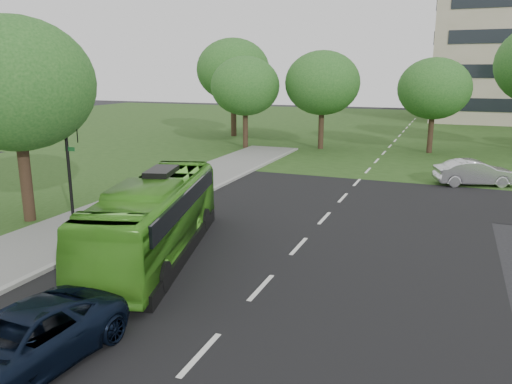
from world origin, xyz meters
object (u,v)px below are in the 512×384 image
(tree_park_f, at_px, (233,70))
(traffic_light, at_px, (70,155))
(sedan, at_px, (475,173))
(tree_park_a, at_px, (245,86))
(tree_side_near, at_px, (15,84))
(tree_park_c, at_px, (434,89))
(suv, at_px, (20,343))
(tree_park_b, at_px, (322,83))
(bus, at_px, (155,218))

(tree_park_f, distance_m, traffic_light, 30.55)
(tree_park_f, bearing_deg, sedan, -35.14)
(traffic_light, bearing_deg, sedan, 37.24)
(tree_park_a, xyz_separation_m, tree_park_f, (-4.29, 7.14, 1.35))
(tree_side_near, xyz_separation_m, sedan, (18.60, 14.98, -5.20))
(tree_park_f, distance_m, sedan, 27.95)
(tree_park_c, height_order, sedan, tree_park_c)
(sedan, relative_size, traffic_light, 0.90)
(tree_park_c, bearing_deg, tree_park_f, 167.75)
(tree_park_a, height_order, traffic_light, tree_park_a)
(tree_park_c, height_order, suv, tree_park_c)
(tree_park_a, relative_size, tree_park_b, 0.95)
(tree_park_a, height_order, suv, tree_park_a)
(tree_park_a, xyz_separation_m, tree_park_b, (6.20, 1.88, 0.27))
(tree_park_c, xyz_separation_m, tree_park_f, (-19.28, 4.19, 1.48))
(tree_park_b, height_order, suv, tree_park_b)
(tree_park_a, bearing_deg, tree_park_b, 16.88)
(tree_side_near, relative_size, suv, 1.75)
(bus, bearing_deg, suv, -95.87)
(sedan, bearing_deg, tree_park_f, 36.72)
(tree_park_a, relative_size, bus, 0.78)
(tree_park_a, height_order, bus, tree_park_a)
(traffic_light, bearing_deg, tree_park_b, 75.88)
(tree_park_f, relative_size, suv, 1.95)
(tree_side_near, distance_m, sedan, 24.44)
(sedan, bearing_deg, bus, 128.15)
(tree_park_a, bearing_deg, suv, -75.76)
(sedan, distance_m, suv, 25.80)
(sedan, xyz_separation_m, suv, (-9.82, -23.86, -0.04))
(tree_side_near, distance_m, suv, 13.54)
(traffic_light, bearing_deg, tree_side_near, -156.17)
(tree_park_a, bearing_deg, traffic_light, -86.87)
(traffic_light, bearing_deg, suv, -57.10)
(bus, distance_m, sedan, 19.89)
(sedan, bearing_deg, tree_park_c, -3.26)
(bus, bearing_deg, tree_park_a, 90.35)
(tree_park_c, relative_size, sedan, 1.69)
(tree_park_a, xyz_separation_m, sedan, (18.06, -8.59, -4.52))
(tree_park_b, distance_m, tree_side_near, 26.33)
(bus, xyz_separation_m, suv, (1.21, -7.32, -0.69))
(tree_side_near, bearing_deg, traffic_light, 26.54)
(tree_park_c, relative_size, traffic_light, 1.52)
(tree_park_a, xyz_separation_m, bus, (7.02, -25.13, -3.87))
(tree_park_a, distance_m, tree_side_near, 23.58)
(tree_park_a, distance_m, bus, 26.37)
(tree_side_near, distance_m, traffic_light, 3.61)
(bus, distance_m, suv, 7.45)
(bus, bearing_deg, traffic_light, 141.79)
(tree_side_near, relative_size, traffic_light, 1.76)
(suv, bearing_deg, tree_park_c, 83.37)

